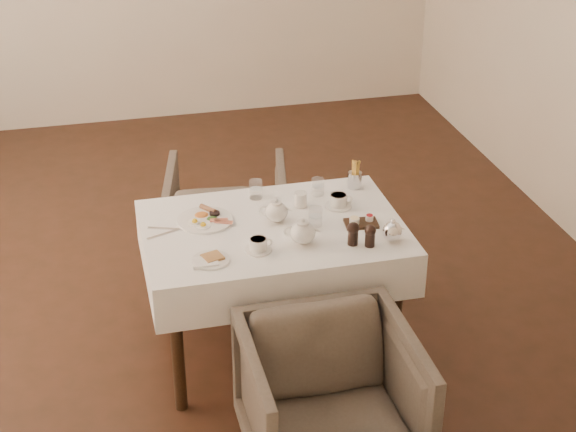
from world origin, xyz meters
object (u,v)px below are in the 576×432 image
at_px(table, 273,247).
at_px(teapot_centre, 276,210).
at_px(armchair_near, 331,403).
at_px(breakfast_plate, 205,219).
at_px(armchair_far, 227,219).

distance_m(table, teapot_centre, 0.19).
height_order(table, teapot_centre, teapot_centre).
height_order(armchair_near, breakfast_plate, breakfast_plate).
xyz_separation_m(table, armchair_far, (-0.08, 0.91, -0.31)).
bearing_deg(armchair_far, armchair_near, 105.59).
relative_size(table, breakfast_plate, 4.60).
distance_m(breakfast_plate, teapot_centre, 0.36).
bearing_deg(armchair_near, teapot_centre, 91.51).
bearing_deg(armchair_far, table, 106.26).
distance_m(armchair_near, breakfast_plate, 1.15).
bearing_deg(armchair_far, breakfast_plate, 84.27).
bearing_deg(teapot_centre, armchair_near, -72.88).
xyz_separation_m(table, armchair_near, (0.06, -0.86, -0.30)).
relative_size(armchair_near, armchair_far, 1.03).
xyz_separation_m(armchair_far, breakfast_plate, (-0.24, -0.77, 0.43)).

